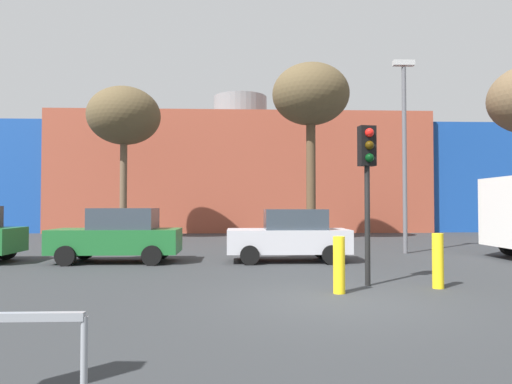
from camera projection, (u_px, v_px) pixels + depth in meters
ground_plane at (337, 301)px, 8.66m from camera, size 200.00×200.00×0.00m
building_backdrop at (240, 177)px, 34.97m from camera, size 41.05×10.38×10.00m
parked_car_1 at (119, 235)px, 14.57m from camera, size 3.93×1.93×1.70m
parked_car_2 at (290, 235)px, 14.78m from camera, size 3.85×1.89×1.67m
traffic_light_island at (367, 168)px, 10.36m from camera, size 0.39×0.38×3.57m
bare_tree_0 at (124, 117)px, 24.53m from camera, size 3.83×3.83×8.08m
bare_tree_1 at (311, 97)px, 23.83m from camera, size 3.96×3.96×9.10m
bollard_yellow_0 at (438, 261)px, 9.98m from camera, size 0.24×0.24×1.18m
bollard_yellow_1 at (339, 265)px, 9.40m from camera, size 0.24×0.24×1.15m
street_lamp at (404, 143)px, 17.38m from camera, size 0.80×0.24×7.26m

